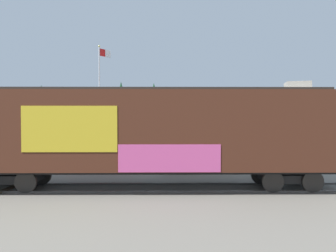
{
  "coord_description": "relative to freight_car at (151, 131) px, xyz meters",
  "views": [
    {
      "loc": [
        0.24,
        -11.97,
        3.06
      ],
      "look_at": [
        -0.6,
        1.26,
        2.78
      ],
      "focal_mm": 28.85,
      "sensor_mm": 36.0,
      "label": 1
    }
  ],
  "objects": [
    {
      "name": "ground_plane",
      "position": [
        1.3,
        0.0,
        -2.56
      ],
      "size": [
        260.0,
        260.0,
        0.0
      ],
      "primitive_type": "plane",
      "color": "slate"
    },
    {
      "name": "track",
      "position": [
        1.39,
        0.1,
        -2.52
      ],
      "size": [
        59.96,
        5.81,
        0.08
      ],
      "color": "#4C4742",
      "rests_on": "ground_plane"
    },
    {
      "name": "freight_car",
      "position": [
        0.0,
        0.0,
        0.0
      ],
      "size": [
        17.24,
        4.09,
        4.53
      ],
      "color": "#472316",
      "rests_on": "ground_plane"
    },
    {
      "name": "flagpole",
      "position": [
        -5.95,
        11.68,
        3.25
      ],
      "size": [
        0.85,
        1.05,
        9.7
      ],
      "color": "silver",
      "rests_on": "ground_plane"
    },
    {
      "name": "hillside",
      "position": [
        1.34,
        68.61,
        2.19
      ],
      "size": [
        151.85,
        30.14,
        13.62
      ],
      "color": "silver",
      "rests_on": "ground_plane"
    },
    {
      "name": "parked_car_red",
      "position": [
        -3.45,
        5.1,
        -1.68
      ],
      "size": [
        4.75,
        2.24,
        1.72
      ],
      "color": "#B21E1E",
      "rests_on": "ground_plane"
    },
    {
      "name": "parked_car_silver",
      "position": [
        2.13,
        4.47,
        -1.75
      ],
      "size": [
        4.31,
        2.47,
        1.62
      ],
      "color": "#B7BABF",
      "rests_on": "ground_plane"
    }
  ]
}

